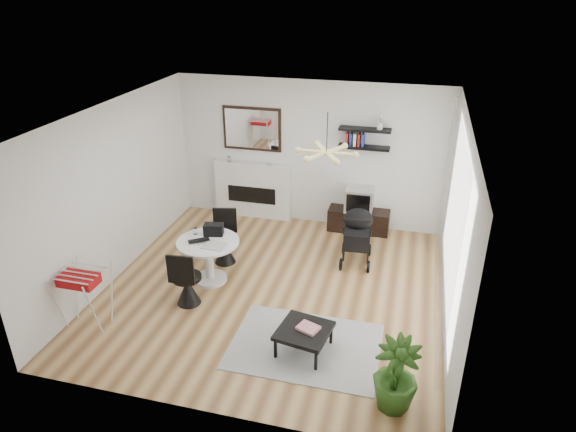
% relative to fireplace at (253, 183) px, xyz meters
% --- Properties ---
extents(floor, '(5.00, 5.00, 0.00)m').
position_rel_fireplace_xyz_m(floor, '(1.10, -2.42, -0.69)').
color(floor, brown).
rests_on(floor, ground).
extents(ceiling, '(5.00, 5.00, 0.00)m').
position_rel_fireplace_xyz_m(ceiling, '(1.10, -2.42, 2.01)').
color(ceiling, white).
rests_on(ceiling, wall_back).
extents(wall_back, '(5.00, 0.00, 5.00)m').
position_rel_fireplace_xyz_m(wall_back, '(1.10, 0.08, 0.66)').
color(wall_back, white).
rests_on(wall_back, floor).
extents(wall_left, '(0.00, 5.00, 5.00)m').
position_rel_fireplace_xyz_m(wall_left, '(-1.40, -2.42, 0.66)').
color(wall_left, white).
rests_on(wall_left, floor).
extents(wall_right, '(0.00, 5.00, 5.00)m').
position_rel_fireplace_xyz_m(wall_right, '(3.60, -2.42, 0.66)').
color(wall_right, white).
rests_on(wall_right, floor).
extents(sheer_curtain, '(0.04, 3.60, 2.60)m').
position_rel_fireplace_xyz_m(sheer_curtain, '(3.50, -2.22, 0.66)').
color(sheer_curtain, white).
rests_on(sheer_curtain, wall_right).
extents(fireplace, '(1.50, 0.17, 2.16)m').
position_rel_fireplace_xyz_m(fireplace, '(0.00, 0.00, 0.00)').
color(fireplace, white).
rests_on(fireplace, floor).
extents(shelf_lower, '(0.90, 0.25, 0.04)m').
position_rel_fireplace_xyz_m(shelf_lower, '(2.09, -0.05, 0.91)').
color(shelf_lower, black).
rests_on(shelf_lower, wall_back).
extents(shelf_upper, '(0.90, 0.25, 0.04)m').
position_rel_fireplace_xyz_m(shelf_upper, '(2.09, -0.05, 1.23)').
color(shelf_upper, black).
rests_on(shelf_upper, wall_back).
extents(pendant_lamp, '(0.90, 0.90, 0.10)m').
position_rel_fireplace_xyz_m(pendant_lamp, '(1.80, -2.12, 1.46)').
color(pendant_lamp, '#DFC475').
rests_on(pendant_lamp, ceiling).
extents(tv_console, '(1.12, 0.39, 0.42)m').
position_rel_fireplace_xyz_m(tv_console, '(2.09, -0.13, -0.48)').
color(tv_console, black).
rests_on(tv_console, floor).
extents(crt_tv, '(0.50, 0.43, 0.43)m').
position_rel_fireplace_xyz_m(crt_tv, '(2.08, -0.13, -0.05)').
color(crt_tv, silver).
rests_on(crt_tv, tv_console).
extents(dining_table, '(0.95, 0.95, 0.70)m').
position_rel_fireplace_xyz_m(dining_table, '(0.08, -2.42, -0.23)').
color(dining_table, white).
rests_on(dining_table, floor).
extents(laptop, '(0.38, 0.35, 0.03)m').
position_rel_fireplace_xyz_m(laptop, '(-0.02, -2.51, 0.02)').
color(laptop, black).
rests_on(laptop, dining_table).
extents(black_bag, '(0.32, 0.23, 0.18)m').
position_rel_fireplace_xyz_m(black_bag, '(0.09, -2.20, 0.10)').
color(black_bag, black).
rests_on(black_bag, dining_table).
extents(newspaper, '(0.35, 0.30, 0.01)m').
position_rel_fireplace_xyz_m(newspaper, '(0.23, -2.54, 0.02)').
color(newspaper, silver).
rests_on(newspaper, dining_table).
extents(drinking_glass, '(0.06, 0.06, 0.10)m').
position_rel_fireplace_xyz_m(drinking_glass, '(-0.20, -2.25, 0.06)').
color(drinking_glass, white).
rests_on(drinking_glass, dining_table).
extents(chair_far, '(0.45, 0.46, 0.90)m').
position_rel_fireplace_xyz_m(chair_far, '(0.10, -1.81, -0.40)').
color(chair_far, black).
rests_on(chair_far, floor).
extents(chair_near, '(0.42, 0.44, 0.89)m').
position_rel_fireplace_xyz_m(chair_near, '(0.01, -3.09, -0.40)').
color(chair_near, black).
rests_on(chair_near, floor).
extents(drying_rack, '(0.58, 0.54, 0.86)m').
position_rel_fireplace_xyz_m(drying_rack, '(-1.08, -3.91, -0.23)').
color(drying_rack, white).
rests_on(drying_rack, floor).
extents(stroller, '(0.55, 0.83, 0.98)m').
position_rel_fireplace_xyz_m(stroller, '(2.20, -1.23, -0.26)').
color(stroller, black).
rests_on(stroller, floor).
extents(rug, '(1.90, 1.38, 0.01)m').
position_rel_fireplace_xyz_m(rug, '(1.87, -3.59, -0.68)').
color(rug, gray).
rests_on(rug, floor).
extents(coffee_table, '(0.73, 0.73, 0.32)m').
position_rel_fireplace_xyz_m(coffee_table, '(1.87, -3.67, -0.39)').
color(coffee_table, black).
rests_on(coffee_table, rug).
extents(magazines, '(0.31, 0.28, 0.04)m').
position_rel_fireplace_xyz_m(magazines, '(1.92, -3.66, -0.33)').
color(magazines, '#DB363D').
rests_on(magazines, coffee_table).
extents(potted_plant, '(0.52, 0.52, 0.89)m').
position_rel_fireplace_xyz_m(potted_plant, '(3.03, -4.32, -0.24)').
color(potted_plant, '#275016').
rests_on(potted_plant, floor).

